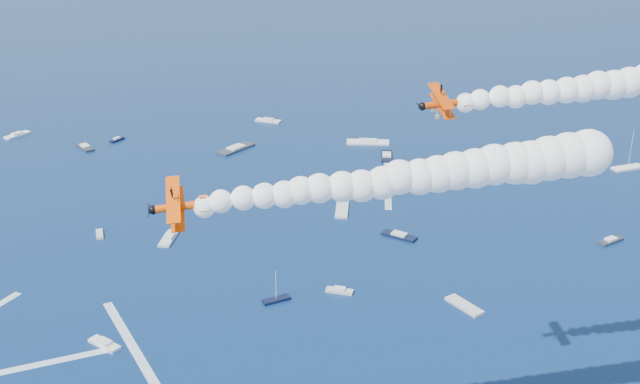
{
  "coord_description": "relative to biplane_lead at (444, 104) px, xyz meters",
  "views": [
    {
      "loc": [
        -0.71,
        -83.54,
        94.37
      ],
      "look_at": [
        -1.46,
        16.49,
        51.27
      ],
      "focal_mm": 43.53,
      "sensor_mm": 36.0,
      "label": 1
    }
  ],
  "objects": [
    {
      "name": "smoke_trail_lead",
      "position": [
        28.61,
        4.75,
        2.2
      ],
      "size": [
        59.48,
        24.27,
        10.91
      ],
      "primitive_type": null,
      "rotation": [
        0.0,
        0.0,
        3.31
      ],
      "color": "white"
    },
    {
      "name": "biplane_trail",
      "position": [
        -36.18,
        -18.59,
        -8.22
      ],
      "size": [
        9.01,
        10.91,
        8.42
      ],
      "primitive_type": null,
      "rotation": [
        -0.37,
        0.07,
        3.29
      ],
      "color": "#FF5005"
    },
    {
      "name": "boat_wakes",
      "position": [
        -58.32,
        48.62,
        -61.35
      ],
      "size": [
        112.0,
        123.67,
        0.04
      ],
      "color": "white",
      "rests_on": "ground"
    },
    {
      "name": "smoke_trail_trail",
      "position": [
        -7.5,
        -14.29,
        -6.02
      ],
      "size": [
        59.4,
        22.65,
        10.91
      ],
      "primitive_type": null,
      "rotation": [
        0.0,
        0.0,
        3.29
      ],
      "color": "white"
    },
    {
      "name": "biplane_lead",
      "position": [
        0.0,
        0.0,
        0.0
      ],
      "size": [
        8.92,
        10.28,
        7.08
      ],
      "primitive_type": null,
      "rotation": [
        -0.2,
        0.07,
        3.31
      ],
      "color": "#D63F04"
    },
    {
      "name": "spectator_boats",
      "position": [
        -22.37,
        97.68,
        -61.03
      ],
      "size": [
        224.18,
        188.36,
        0.7
      ],
      "color": "silver",
      "rests_on": "ground"
    }
  ]
}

